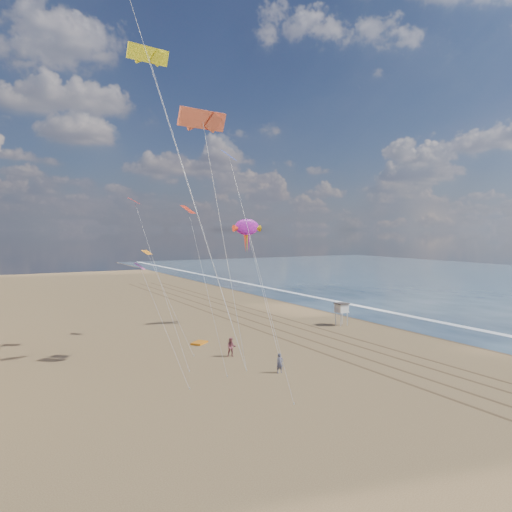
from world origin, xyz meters
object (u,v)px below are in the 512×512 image
Objects in this scene: lifeguard_stand at (342,308)px; grounded_kite at (199,343)px; show_kite at (247,227)px; kite_flyer_b at (231,347)px; kite_flyer_a at (280,363)px.

lifeguard_stand is 20.70m from grounded_kite.
show_kite reaches higher than lifeguard_stand.
kite_flyer_b is (-19.96, -7.60, -1.32)m from lifeguard_stand.
lifeguard_stand is at bearing -31.14° from show_kite.
show_kite is 25.67m from kite_flyer_a.
kite_flyer_b is at bearing -159.16° from lifeguard_stand.
grounded_kite is 0.09× the size of show_kite.
kite_flyer_a is (1.82, -13.90, 0.76)m from grounded_kite.
grounded_kite is at bearing 101.99° from kite_flyer_a.
show_kite is 20.65m from kite_flyer_b.
show_kite reaches higher than kite_flyer_b.
grounded_kite is 14.04m from kite_flyer_a.
grounded_kite is (-20.57, -0.84, -2.17)m from lifeguard_stand.
show_kite is (9.89, 7.29, 12.80)m from grounded_kite.
kite_flyer_a is at bearing -56.28° from kite_flyer_b.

